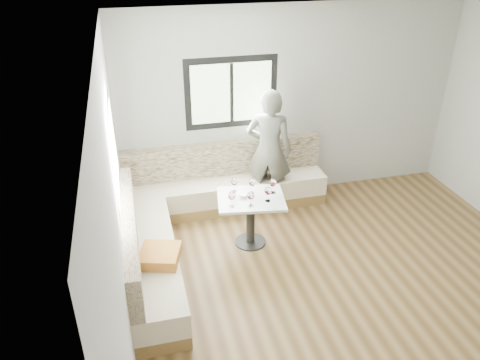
# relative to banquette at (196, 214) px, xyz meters

# --- Properties ---
(room) EXTENTS (5.01, 5.01, 2.81)m
(room) POSITION_rel_banquette_xyz_m (1.51, -1.55, 1.08)
(room) COLOR brown
(room) RESTS_ON ground
(banquette) EXTENTS (2.90, 2.80, 0.95)m
(banquette) POSITION_rel_banquette_xyz_m (0.00, 0.00, 0.00)
(banquette) COLOR olive
(banquette) RESTS_ON ground
(table) EXTENTS (0.91, 0.76, 0.68)m
(table) POSITION_rel_banquette_xyz_m (0.65, -0.34, 0.18)
(table) COLOR black
(table) RESTS_ON ground
(person) EXTENTS (0.76, 0.65, 1.77)m
(person) POSITION_rel_banquette_xyz_m (1.15, 0.53, 0.55)
(person) COLOR #5B5C54
(person) RESTS_ON ground
(olive_ramekin) EXTENTS (0.10, 0.10, 0.04)m
(olive_ramekin) POSITION_rel_banquette_xyz_m (0.56, -0.30, 0.37)
(olive_ramekin) COLOR white
(olive_ramekin) RESTS_ON table
(wine_glass_a) EXTENTS (0.09, 0.09, 0.20)m
(wine_glass_a) POSITION_rel_banquette_xyz_m (0.37, -0.48, 0.48)
(wine_glass_a) COLOR white
(wine_glass_a) RESTS_ON table
(wine_glass_b) EXTENTS (0.09, 0.09, 0.20)m
(wine_glass_b) POSITION_rel_banquette_xyz_m (0.60, -0.53, 0.48)
(wine_glass_b) COLOR white
(wine_glass_b) RESTS_ON table
(wine_glass_c) EXTENTS (0.09, 0.09, 0.20)m
(wine_glass_c) POSITION_rel_banquette_xyz_m (0.83, -0.47, 0.48)
(wine_glass_c) COLOR white
(wine_glass_c) RESTS_ON table
(wine_glass_d) EXTENTS (0.09, 0.09, 0.20)m
(wine_glass_d) POSITION_rel_banquette_xyz_m (0.70, -0.22, 0.48)
(wine_glass_d) COLOR white
(wine_glass_d) RESTS_ON table
(wine_glass_e) EXTENTS (0.09, 0.09, 0.20)m
(wine_glass_e) POSITION_rel_banquette_xyz_m (0.95, -0.29, 0.48)
(wine_glass_e) COLOR white
(wine_glass_e) RESTS_ON table
(wine_glass_f) EXTENTS (0.09, 0.09, 0.20)m
(wine_glass_f) POSITION_rel_banquette_xyz_m (0.49, -0.14, 0.48)
(wine_glass_f) COLOR white
(wine_glass_f) RESTS_ON table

